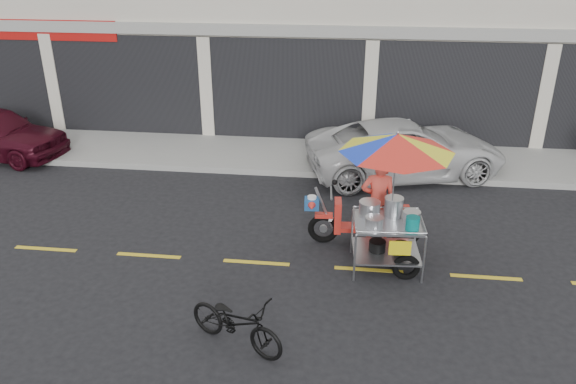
# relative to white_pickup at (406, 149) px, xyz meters

# --- Properties ---
(ground) EXTENTS (90.00, 90.00, 0.00)m
(ground) POSITION_rel_white_pickup_xyz_m (-0.89, -4.53, -0.66)
(ground) COLOR black
(sidewalk) EXTENTS (45.00, 3.00, 0.15)m
(sidewalk) POSITION_rel_white_pickup_xyz_m (-0.89, 0.97, -0.59)
(sidewalk) COLOR gray
(sidewalk) RESTS_ON ground
(centerline) EXTENTS (42.00, 0.10, 0.01)m
(centerline) POSITION_rel_white_pickup_xyz_m (-0.89, -4.53, -0.66)
(centerline) COLOR gold
(centerline) RESTS_ON ground
(white_pickup) EXTENTS (5.19, 3.43, 1.32)m
(white_pickup) POSITION_rel_white_pickup_xyz_m (0.00, 0.00, 0.00)
(white_pickup) COLOR silver
(white_pickup) RESTS_ON ground
(near_bicycle) EXTENTS (1.64, 1.17, 0.82)m
(near_bicycle) POSITION_rel_white_pickup_xyz_m (-2.78, -6.77, -0.25)
(near_bicycle) COLOR black
(near_bicycle) RESTS_ON ground
(food_vendor_rig) EXTENTS (2.57, 2.03, 2.50)m
(food_vendor_rig) POSITION_rel_white_pickup_xyz_m (-0.66, -4.05, 0.91)
(food_vendor_rig) COLOR black
(food_vendor_rig) RESTS_ON ground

